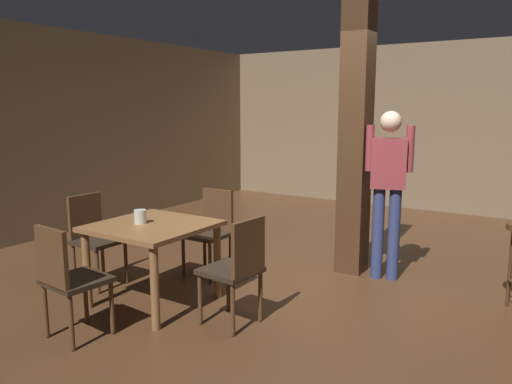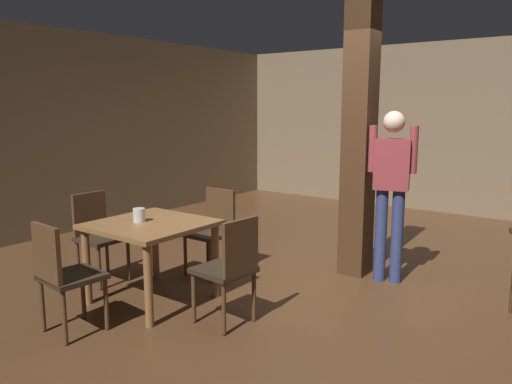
# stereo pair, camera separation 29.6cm
# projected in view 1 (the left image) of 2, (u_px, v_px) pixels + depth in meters

# --- Properties ---
(ground_plane) EXTENTS (10.80, 10.80, 0.00)m
(ground_plane) POSITION_uv_depth(u_px,v_px,m) (315.00, 290.00, 4.84)
(ground_plane) COLOR #4C301C
(wall_back) EXTENTS (8.00, 0.10, 2.80)m
(wall_back) POSITION_uv_depth(u_px,v_px,m) (436.00, 128.00, 8.32)
(wall_back) COLOR #756047
(wall_back) RESTS_ON ground_plane
(wall_left) EXTENTS (0.10, 9.00, 2.80)m
(wall_left) POSITION_uv_depth(u_px,v_px,m) (50.00, 133.00, 6.74)
(wall_left) COLOR #756047
(wall_left) RESTS_ON ground_plane
(pillar) EXTENTS (0.28, 0.28, 2.80)m
(pillar) POSITION_uv_depth(u_px,v_px,m) (355.00, 142.00, 5.19)
(pillar) COLOR #422816
(pillar) RESTS_ON ground_plane
(dining_table) EXTENTS (0.96, 0.96, 0.73)m
(dining_table) POSITION_uv_depth(u_px,v_px,m) (153.00, 237.00, 4.45)
(dining_table) COLOR brown
(dining_table) RESTS_ON ground_plane
(chair_south) EXTENTS (0.46, 0.46, 0.89)m
(chair_south) POSITION_uv_depth(u_px,v_px,m) (68.00, 276.00, 3.74)
(chair_south) COLOR #2D2319
(chair_south) RESTS_ON ground_plane
(chair_north) EXTENTS (0.42, 0.42, 0.89)m
(chair_north) POSITION_uv_depth(u_px,v_px,m) (211.00, 228.00, 5.23)
(chair_north) COLOR #2D2319
(chair_north) RESTS_ON ground_plane
(chair_west) EXTENTS (0.42, 0.42, 0.89)m
(chair_west) POSITION_uv_depth(u_px,v_px,m) (94.00, 235.00, 4.95)
(chair_west) COLOR #2D2319
(chair_west) RESTS_ON ground_plane
(chair_east) EXTENTS (0.46, 0.46, 0.89)m
(chair_east) POSITION_uv_depth(u_px,v_px,m) (237.00, 266.00, 3.99)
(chair_east) COLOR #2D2319
(chair_east) RESTS_ON ground_plane
(napkin_cup) EXTENTS (0.11, 0.11, 0.12)m
(napkin_cup) POSITION_uv_depth(u_px,v_px,m) (140.00, 217.00, 4.43)
(napkin_cup) COLOR beige
(napkin_cup) RESTS_ON dining_table
(standing_person) EXTENTS (0.47, 0.29, 1.72)m
(standing_person) POSITION_uv_depth(u_px,v_px,m) (388.00, 183.00, 5.02)
(standing_person) COLOR maroon
(standing_person) RESTS_ON ground_plane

